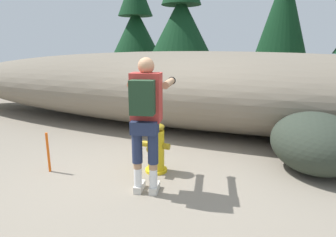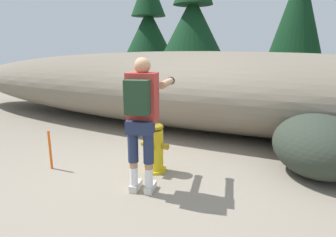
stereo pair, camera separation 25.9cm
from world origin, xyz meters
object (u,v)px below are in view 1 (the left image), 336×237
fire_hydrant (156,148)px  survey_stake (48,152)px  boulder_large (315,143)px  utility_worker (146,109)px

fire_hydrant → survey_stake: bearing=-158.5°
boulder_large → survey_stake: size_ratio=2.31×
fire_hydrant → survey_stake: fire_hydrant is taller
fire_hydrant → boulder_large: boulder_large is taller
survey_stake → utility_worker: bearing=0.9°
utility_worker → boulder_large: (2.05, 1.40, -0.62)m
fire_hydrant → utility_worker: size_ratio=0.47×
utility_worker → fire_hydrant: bearing=0.1°
fire_hydrant → boulder_large: (2.17, 0.84, 0.09)m
utility_worker → boulder_large: size_ratio=1.22×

